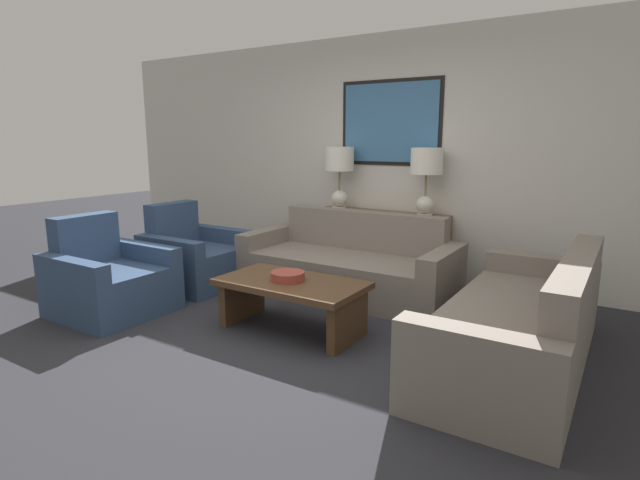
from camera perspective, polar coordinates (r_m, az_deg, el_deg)
ground_plane at (r=3.89m, az=-8.05°, el=-11.78°), size 20.00×20.00×0.00m
back_wall at (r=5.70m, az=8.16°, el=9.39°), size 8.10×0.12×2.65m
console_table at (r=5.57m, az=6.75°, el=-0.58°), size 1.51×0.37×0.74m
table_lamp_left at (r=5.70m, az=2.25°, el=8.34°), size 0.33×0.33×0.70m
table_lamp_right at (r=5.26m, az=12.06°, el=7.83°), size 0.33×0.33×0.70m
couch_by_back_wall at (r=5.00m, az=3.30°, el=-3.10°), size 2.14×0.88×0.80m
couch_by_side at (r=3.71m, az=22.04°, el=-9.24°), size 0.88×2.14×0.80m
coffee_table at (r=4.03m, az=-3.27°, el=-6.17°), size 1.17×0.64×0.42m
decorative_bowl at (r=4.00m, az=-3.73°, el=-4.13°), size 0.27×0.27×0.07m
armchair_near_back_wall at (r=5.45m, az=-14.18°, el=-2.07°), size 0.87×0.87×0.86m
armchair_near_camera at (r=4.84m, az=-22.95°, el=-4.37°), size 0.87×0.87×0.86m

